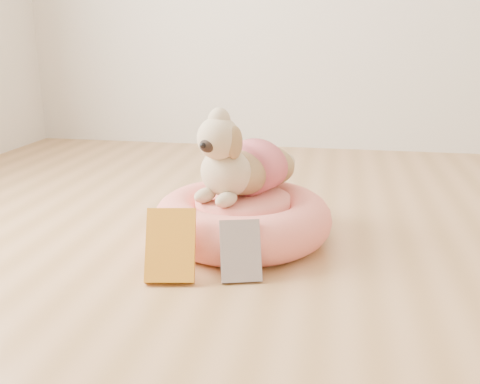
% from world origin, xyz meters
% --- Properties ---
extents(floor, '(4.50, 4.50, 0.00)m').
position_xyz_m(floor, '(0.00, 0.00, 0.00)').
color(floor, '#AE7E48').
rests_on(floor, ground).
extents(pet_bed, '(0.63, 0.63, 0.16)m').
position_xyz_m(pet_bed, '(-0.29, 0.59, 0.08)').
color(pet_bed, '#E06457').
rests_on(pet_bed, floor).
extents(dog, '(0.46, 0.52, 0.32)m').
position_xyz_m(dog, '(-0.30, 0.61, 0.32)').
color(dog, brown).
rests_on(dog, pet_bed).
extents(book_yellow, '(0.17, 0.16, 0.20)m').
position_xyz_m(book_yellow, '(-0.44, 0.24, 0.10)').
color(book_yellow, yellow).
rests_on(book_yellow, floor).
extents(book_white, '(0.14, 0.13, 0.17)m').
position_xyz_m(book_white, '(-0.24, 0.27, 0.09)').
color(book_white, white).
rests_on(book_white, floor).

